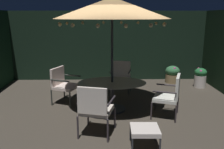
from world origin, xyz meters
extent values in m
cube|color=#413A30|center=(0.00, 0.00, -0.01)|extent=(7.46, 6.42, 0.02)
cube|color=black|center=(0.00, 3.06, 1.23)|extent=(7.46, 0.30, 2.45)
cylinder|color=#2B2D32|center=(0.07, -0.02, 0.01)|extent=(0.67, 0.67, 0.03)
cylinder|color=#2B2D32|center=(0.07, -0.02, 0.34)|extent=(0.09, 0.09, 0.68)
ellipsoid|color=#B1B19A|center=(0.07, -0.02, 0.70)|extent=(1.66, 1.19, 0.03)
cylinder|color=#282E32|center=(0.07, -0.02, 1.19)|extent=(0.06, 0.06, 2.38)
cone|color=tan|center=(0.07, -0.02, 2.45)|extent=(2.65, 2.65, 0.48)
sphere|color=#F9DB8C|center=(1.29, -0.04, 2.09)|extent=(0.07, 0.07, 0.07)
sphere|color=#F9DB8C|center=(1.19, 0.46, 2.09)|extent=(0.07, 0.07, 0.07)
sphere|color=#F9DB8C|center=(0.80, 0.95, 2.09)|extent=(0.07, 0.07, 0.07)
sphere|color=#F9DB8C|center=(0.36, 1.16, 2.09)|extent=(0.07, 0.07, 0.07)
sphere|color=#F9DB8C|center=(-0.14, 1.17, 2.09)|extent=(0.07, 0.07, 0.07)
sphere|color=#F9DB8C|center=(-0.69, 0.92, 2.09)|extent=(0.07, 0.07, 0.07)
sphere|color=#F9DB8C|center=(-1.03, 0.47, 2.09)|extent=(0.07, 0.07, 0.07)
sphere|color=#F9DB8C|center=(-1.14, 0.00, 2.09)|extent=(0.07, 0.07, 0.07)
sphere|color=#F9DB8C|center=(-1.02, -0.53, 2.09)|extent=(0.07, 0.07, 0.07)
sphere|color=#F9DB8C|center=(-0.70, -0.95, 2.09)|extent=(0.07, 0.07, 0.07)
sphere|color=#F9DB8C|center=(-0.21, -1.20, 2.09)|extent=(0.07, 0.07, 0.07)
sphere|color=#F9DB8C|center=(0.30, -1.21, 2.09)|extent=(0.07, 0.07, 0.07)
sphere|color=#F9DB8C|center=(0.79, -1.00, 2.09)|extent=(0.07, 0.07, 0.07)
sphere|color=#F9DB8C|center=(1.15, -0.58, 2.09)|extent=(0.07, 0.07, 0.07)
cylinder|color=#2D322E|center=(-0.75, 0.65, 0.21)|extent=(0.04, 0.04, 0.42)
cylinder|color=#2D322E|center=(-0.98, 0.09, 0.21)|extent=(0.04, 0.04, 0.42)
cylinder|color=#2D322E|center=(-1.26, 0.86, 0.21)|extent=(0.04, 0.04, 0.42)
cylinder|color=#2D322E|center=(-1.49, 0.30, 0.21)|extent=(0.04, 0.04, 0.42)
cube|color=beige|center=(-1.12, 0.47, 0.45)|extent=(0.72, 0.75, 0.07)
cube|color=beige|center=(-1.36, 0.57, 0.72)|extent=(0.27, 0.55, 0.46)
cylinder|color=#2D322E|center=(-1.00, 0.75, 0.69)|extent=(0.50, 0.23, 0.04)
cylinder|color=#2D322E|center=(-1.23, 0.19, 0.69)|extent=(0.50, 0.23, 0.04)
cylinder|color=#322D32|center=(-0.45, -0.91, 0.23)|extent=(0.04, 0.04, 0.46)
cylinder|color=#322D32|center=(0.11, -1.06, 0.23)|extent=(0.04, 0.04, 0.46)
cylinder|color=#322D32|center=(-0.60, -1.49, 0.23)|extent=(0.04, 0.04, 0.46)
cylinder|color=#322D32|center=(-0.04, -1.63, 0.23)|extent=(0.04, 0.04, 0.46)
cube|color=silver|center=(-0.25, -1.27, 0.49)|extent=(0.69, 0.70, 0.07)
cube|color=silver|center=(-0.32, -1.55, 0.78)|extent=(0.55, 0.20, 0.50)
cylinder|color=#322D32|center=(-0.53, -1.20, 0.71)|extent=(0.18, 0.56, 0.04)
cylinder|color=#322D32|center=(0.03, -1.34, 0.71)|extent=(0.18, 0.56, 0.04)
cylinder|color=#322B2E|center=(0.94, -0.65, 0.20)|extent=(0.04, 0.04, 0.41)
cylinder|color=#322B2E|center=(1.14, -0.10, 0.20)|extent=(0.04, 0.04, 0.41)
cylinder|color=#322B2E|center=(1.44, -0.83, 0.20)|extent=(0.04, 0.04, 0.41)
cylinder|color=#322B2E|center=(1.64, -0.28, 0.20)|extent=(0.04, 0.04, 0.41)
cube|color=silver|center=(1.29, -0.46, 0.44)|extent=(0.69, 0.72, 0.07)
cube|color=silver|center=(1.53, -0.55, 0.73)|extent=(0.25, 0.55, 0.51)
cylinder|color=#322B2E|center=(1.19, -0.74, 0.67)|extent=(0.49, 0.21, 0.04)
cylinder|color=#322B2E|center=(1.39, -0.19, 0.67)|extent=(0.49, 0.21, 0.04)
cylinder|color=#2E3031|center=(0.56, 0.92, 0.20)|extent=(0.04, 0.04, 0.41)
cylinder|color=#2E3031|center=(0.03, 1.04, 0.20)|extent=(0.04, 0.04, 0.41)
cylinder|color=#2E3031|center=(0.67, 1.44, 0.20)|extent=(0.04, 0.04, 0.41)
cylinder|color=#2E3031|center=(0.15, 1.56, 0.20)|extent=(0.04, 0.04, 0.41)
cube|color=silver|center=(0.35, 1.24, 0.44)|extent=(0.63, 0.63, 0.07)
cube|color=silver|center=(0.41, 1.49, 0.71)|extent=(0.52, 0.17, 0.47)
cylinder|color=#2E3031|center=(0.62, 1.18, 0.69)|extent=(0.15, 0.51, 0.04)
cylinder|color=#2E3031|center=(0.09, 1.30, 0.69)|extent=(0.15, 0.51, 0.04)
cylinder|color=#2D2F34|center=(0.38, -1.57, 0.14)|extent=(0.03, 0.03, 0.28)
cylinder|color=#2D2F34|center=(0.85, -1.58, 0.14)|extent=(0.03, 0.03, 0.28)
cylinder|color=#2D2F34|center=(0.37, -2.01, 0.14)|extent=(0.03, 0.03, 0.28)
cylinder|color=#2D2F34|center=(0.84, -2.02, 0.14)|extent=(0.03, 0.03, 0.28)
cube|color=silver|center=(0.61, -1.80, 0.32)|extent=(0.51, 0.49, 0.08)
cylinder|color=#8C6847|center=(0.46, 2.49, 0.21)|extent=(0.43, 0.43, 0.41)
ellipsoid|color=#214B2D|center=(0.46, 2.49, 0.54)|extent=(0.45, 0.45, 0.31)
sphere|color=#EEC14C|center=(0.61, 2.48, 0.55)|extent=(0.09, 0.09, 0.09)
sphere|color=yellow|center=(0.52, 2.58, 0.65)|extent=(0.08, 0.08, 0.08)
sphere|color=#E9C44A|center=(0.34, 2.61, 0.59)|extent=(0.10, 0.10, 0.10)
sphere|color=#E2CE55|center=(0.36, 2.42, 0.64)|extent=(0.10, 0.10, 0.10)
sphere|color=#EDC84A|center=(0.49, 2.33, 0.59)|extent=(0.07, 0.07, 0.07)
cylinder|color=olive|center=(2.24, 2.47, 0.14)|extent=(0.47, 0.47, 0.28)
ellipsoid|color=#336A3F|center=(2.24, 2.47, 0.42)|extent=(0.49, 0.49, 0.34)
sphere|color=#B7387F|center=(2.37, 2.44, 0.47)|extent=(0.08, 0.08, 0.08)
sphere|color=#BB2F8A|center=(2.26, 2.63, 0.46)|extent=(0.07, 0.07, 0.07)
sphere|color=#BE378A|center=(2.10, 2.48, 0.51)|extent=(0.07, 0.07, 0.07)
sphere|color=#A53977|center=(2.26, 2.32, 0.52)|extent=(0.10, 0.10, 0.10)
cylinder|color=beige|center=(2.99, 1.87, 0.20)|extent=(0.37, 0.37, 0.39)
ellipsoid|color=#216433|center=(2.99, 1.87, 0.50)|extent=(0.39, 0.39, 0.27)
sphere|color=#BF317D|center=(3.15, 1.89, 0.51)|extent=(0.08, 0.08, 0.08)
sphere|color=#BB3272|center=(2.96, 1.99, 0.58)|extent=(0.09, 0.09, 0.09)
sphere|color=#A83B76|center=(2.95, 1.75, 0.56)|extent=(0.10, 0.10, 0.10)
camera|label=1|loc=(-0.05, -5.65, 2.26)|focal=38.55mm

